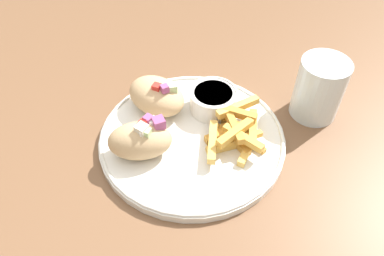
{
  "coord_description": "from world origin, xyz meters",
  "views": [
    {
      "loc": [
        0.07,
        -0.43,
        1.24
      ],
      "look_at": [
        0.04,
        -0.01,
        0.78
      ],
      "focal_mm": 35.0,
      "sensor_mm": 36.0,
      "label": 1
    }
  ],
  "objects_px": {
    "fries_pile": "(235,132)",
    "sauce_ramekin": "(213,99)",
    "pita_sandwich_far": "(157,96)",
    "water_glass": "(318,91)",
    "plate": "(192,138)",
    "pita_sandwich_near": "(141,140)"
  },
  "relations": [
    {
      "from": "plate",
      "to": "pita_sandwich_far",
      "type": "xyz_separation_m",
      "value": [
        -0.07,
        0.06,
        0.03
      ]
    },
    {
      "from": "plate",
      "to": "pita_sandwich_far",
      "type": "bearing_deg",
      "value": 136.64
    },
    {
      "from": "pita_sandwich_far",
      "to": "sauce_ramekin",
      "type": "xyz_separation_m",
      "value": [
        0.1,
        0.01,
        -0.01
      ]
    },
    {
      "from": "plate",
      "to": "sauce_ramekin",
      "type": "height_order",
      "value": "sauce_ramekin"
    },
    {
      "from": "pita_sandwich_near",
      "to": "fries_pile",
      "type": "height_order",
      "value": "pita_sandwich_near"
    },
    {
      "from": "fries_pile",
      "to": "water_glass",
      "type": "bearing_deg",
      "value": 31.89
    },
    {
      "from": "pita_sandwich_far",
      "to": "fries_pile",
      "type": "height_order",
      "value": "pita_sandwich_far"
    },
    {
      "from": "pita_sandwich_far",
      "to": "sauce_ramekin",
      "type": "height_order",
      "value": "pita_sandwich_far"
    },
    {
      "from": "pita_sandwich_far",
      "to": "water_glass",
      "type": "distance_m",
      "value": 0.29
    },
    {
      "from": "pita_sandwich_near",
      "to": "sauce_ramekin",
      "type": "height_order",
      "value": "pita_sandwich_near"
    },
    {
      "from": "pita_sandwich_near",
      "to": "fries_pile",
      "type": "relative_size",
      "value": 0.8
    },
    {
      "from": "pita_sandwich_near",
      "to": "fries_pile",
      "type": "xyz_separation_m",
      "value": [
        0.15,
        0.04,
        -0.02
      ]
    },
    {
      "from": "plate",
      "to": "pita_sandwich_near",
      "type": "xyz_separation_m",
      "value": [
        -0.08,
        -0.04,
        0.04
      ]
    },
    {
      "from": "plate",
      "to": "sauce_ramekin",
      "type": "relative_size",
      "value": 3.65
    },
    {
      "from": "plate",
      "to": "sauce_ramekin",
      "type": "distance_m",
      "value": 0.08
    },
    {
      "from": "plate",
      "to": "pita_sandwich_near",
      "type": "distance_m",
      "value": 0.1
    },
    {
      "from": "plate",
      "to": "fries_pile",
      "type": "height_order",
      "value": "fries_pile"
    },
    {
      "from": "pita_sandwich_far",
      "to": "fries_pile",
      "type": "relative_size",
      "value": 0.96
    },
    {
      "from": "pita_sandwich_near",
      "to": "water_glass",
      "type": "bearing_deg",
      "value": 14.45
    },
    {
      "from": "fries_pile",
      "to": "sauce_ramekin",
      "type": "height_order",
      "value": "sauce_ramekin"
    },
    {
      "from": "pita_sandwich_near",
      "to": "fries_pile",
      "type": "distance_m",
      "value": 0.16
    },
    {
      "from": "sauce_ramekin",
      "to": "water_glass",
      "type": "bearing_deg",
      "value": 6.3
    }
  ]
}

